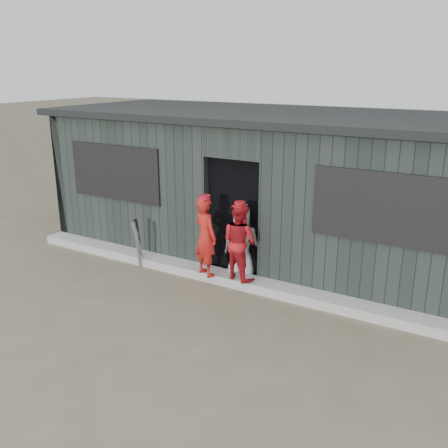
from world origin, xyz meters
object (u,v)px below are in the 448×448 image
Objects in this scene: player_grey_back at (242,243)px; player_red_right at (240,241)px; bat_mid at (138,249)px; player_red_left at (205,236)px; bat_right at (139,241)px; dugout at (271,185)px; bat_left at (139,245)px.

player_red_right is at bearing 96.82° from player_grey_back.
bat_mid is 0.56× the size of player_red_right.
bat_right is at bearing 18.37° from player_red_left.
player_red_left is 0.64m from player_grey_back.
player_red_left is (1.47, -0.10, 0.37)m from bat_right.
player_red_left is at bearing 32.55° from player_grey_back.
dugout is (1.59, 1.93, 0.94)m from bat_mid.
bat_left is 0.08m from bat_mid.
player_red_left is (1.35, 0.06, 0.45)m from bat_mid.
bat_mid is 0.82× the size of bat_right.
dugout is at bearing 50.34° from bat_left.
player_grey_back reaches higher than bat_right.
bat_right is at bearing -134.03° from dugout.
dugout reaches higher than player_red_left.
player_red_right is 0.36m from player_grey_back.
bat_right is 0.69× the size of player_red_right.
player_grey_back is (-0.12, 0.31, -0.14)m from player_red_right.
bat_mid is at bearing -108.84° from bat_left.
dugout is at bearing -63.54° from player_red_right.
player_red_right reaches higher than bat_right.
player_grey_back is (1.75, 0.50, 0.19)m from bat_left.
player_grey_back is at bearing -83.22° from dugout.
dugout is (1.71, 1.77, 0.86)m from bat_right.
player_red_right is at bearing -142.11° from player_red_left.
player_red_right reaches higher than bat_left.
player_grey_back is (1.88, 0.35, 0.20)m from bat_right.
bat_left is 0.10× the size of dugout.
bat_right is at bearing 130.30° from bat_left.
bat_right reaches higher than bat_mid.
dugout is at bearing 45.97° from bat_right.
bat_left is at bearing 24.19° from player_red_left.
player_red_right is at bearing 1.31° from bat_right.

